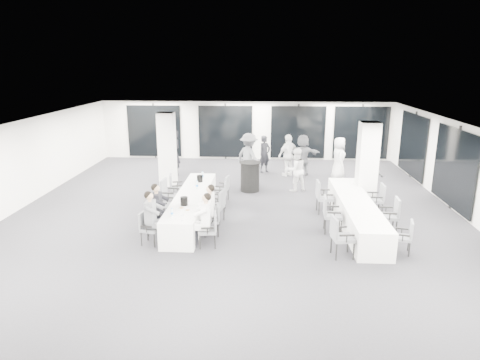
% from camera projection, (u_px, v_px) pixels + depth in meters
% --- Properties ---
extents(room, '(14.04, 16.04, 2.84)m').
position_uv_depth(room, '(264.00, 164.00, 14.04)').
color(room, '#26252B').
rests_on(room, ground).
extents(column_left, '(0.60, 0.60, 2.80)m').
position_uv_depth(column_left, '(167.00, 149.00, 16.25)').
color(column_left, white).
rests_on(column_left, floor).
extents(column_right, '(0.60, 0.60, 2.80)m').
position_uv_depth(column_right, '(367.00, 165.00, 13.75)').
color(column_right, white).
rests_on(column_right, floor).
extents(banquet_table_main, '(0.90, 5.00, 0.75)m').
position_uv_depth(banquet_table_main, '(192.00, 206.00, 13.03)').
color(banquet_table_main, silver).
rests_on(banquet_table_main, floor).
extents(banquet_table_side, '(0.90, 5.00, 0.75)m').
position_uv_depth(banquet_table_side, '(356.00, 213.00, 12.42)').
color(banquet_table_side, silver).
rests_on(banquet_table_side, floor).
extents(cocktail_table, '(0.79, 0.79, 1.09)m').
position_uv_depth(cocktail_table, '(250.00, 176.00, 15.70)').
color(cocktail_table, black).
rests_on(cocktail_table, floor).
extents(chair_main_left_near, '(0.51, 0.54, 0.87)m').
position_uv_depth(chair_main_left_near, '(148.00, 226.00, 11.12)').
color(chair_main_left_near, '#55595D').
rests_on(chair_main_left_near, floor).
extents(chair_main_left_second, '(0.49, 0.55, 0.97)m').
position_uv_depth(chair_main_left_second, '(154.00, 215.00, 11.76)').
color(chair_main_left_second, '#55595D').
rests_on(chair_main_left_second, floor).
extents(chair_main_left_mid, '(0.58, 0.63, 1.03)m').
position_uv_depth(chair_main_left_mid, '(161.00, 203.00, 12.64)').
color(chair_main_left_mid, '#55595D').
rests_on(chair_main_left_mid, floor).
extents(chair_main_left_fourth, '(0.58, 0.63, 1.03)m').
position_uv_depth(chair_main_left_fourth, '(168.00, 193.00, 13.57)').
color(chair_main_left_fourth, '#55595D').
rests_on(chair_main_left_fourth, floor).
extents(chair_main_left_far, '(0.55, 0.59, 0.95)m').
position_uv_depth(chair_main_left_far, '(175.00, 186.00, 14.52)').
color(chair_main_left_far, '#55595D').
rests_on(chair_main_left_far, floor).
extents(chair_main_right_near, '(0.51, 0.55, 0.90)m').
position_uv_depth(chair_main_right_near, '(210.00, 227.00, 10.95)').
color(chair_main_right_near, '#55595D').
rests_on(chair_main_right_near, floor).
extents(chair_main_right_second, '(0.50, 0.54, 0.86)m').
position_uv_depth(chair_main_right_second, '(214.00, 218.00, 11.71)').
color(chair_main_right_second, '#55595D').
rests_on(chair_main_right_second, floor).
extents(chair_main_right_mid, '(0.60, 0.63, 0.99)m').
position_uv_depth(chair_main_right_mid, '(218.00, 204.00, 12.57)').
color(chair_main_right_mid, '#55595D').
rests_on(chair_main_right_mid, floor).
extents(chair_main_right_fourth, '(0.47, 0.53, 0.92)m').
position_uv_depth(chair_main_right_fourth, '(221.00, 195.00, 13.64)').
color(chair_main_right_fourth, '#55595D').
rests_on(chair_main_right_fourth, floor).
extents(chair_main_right_far, '(0.51, 0.55, 0.88)m').
position_uv_depth(chair_main_right_far, '(224.00, 187.00, 14.55)').
color(chair_main_right_far, '#55595D').
rests_on(chair_main_right_far, floor).
extents(chair_side_left_near, '(0.58, 0.62, 1.01)m').
position_uv_depth(chair_side_left_near, '(340.00, 234.00, 10.35)').
color(chair_side_left_near, '#55595D').
rests_on(chair_side_left_near, floor).
extents(chair_side_left_mid, '(0.55, 0.60, 1.02)m').
position_uv_depth(chair_side_left_mid, '(330.00, 212.00, 11.86)').
color(chair_side_left_mid, '#55595D').
rests_on(chair_side_left_mid, floor).
extents(chair_side_left_far, '(0.54, 0.60, 1.03)m').
position_uv_depth(chair_side_left_far, '(323.00, 195.00, 13.39)').
color(chair_side_left_far, '#55595D').
rests_on(chair_side_left_far, floor).
extents(chair_side_right_near, '(0.52, 0.55, 0.86)m').
position_uv_depth(chair_side_right_near, '(405.00, 235.00, 10.54)').
color(chair_side_right_near, '#55595D').
rests_on(chair_side_right_near, floor).
extents(chair_side_right_mid, '(0.55, 0.60, 1.01)m').
position_uv_depth(chair_side_right_mid, '(391.00, 213.00, 11.80)').
color(chair_side_right_mid, '#55595D').
rests_on(chair_side_right_mid, floor).
extents(chair_side_right_far, '(0.51, 0.56, 0.98)m').
position_uv_depth(chair_side_right_far, '(377.00, 197.00, 13.23)').
color(chair_side_right_far, '#55595D').
rests_on(chair_side_right_far, floor).
extents(seated_guest_a, '(0.50, 0.38, 1.44)m').
position_uv_depth(seated_guest_a, '(153.00, 215.00, 11.01)').
color(seated_guest_a, '#5B5D63').
rests_on(seated_guest_a, floor).
extents(seated_guest_b, '(0.50, 0.38, 1.44)m').
position_uv_depth(seated_guest_b, '(159.00, 206.00, 11.68)').
color(seated_guest_b, black).
rests_on(seated_guest_b, floor).
extents(seated_guest_c, '(0.50, 0.38, 1.44)m').
position_uv_depth(seated_guest_c, '(204.00, 216.00, 10.87)').
color(seated_guest_c, white).
rests_on(seated_guest_c, floor).
extents(seated_guest_d, '(0.50, 0.38, 1.44)m').
position_uv_depth(seated_guest_d, '(208.00, 207.00, 11.62)').
color(seated_guest_d, white).
rests_on(seated_guest_d, floor).
extents(standing_guest_a, '(0.85, 0.84, 1.82)m').
position_uv_depth(standing_guest_a, '(265.00, 152.00, 18.28)').
color(standing_guest_a, black).
rests_on(standing_guest_a, floor).
extents(standing_guest_b, '(1.02, 0.85, 1.81)m').
position_uv_depth(standing_guest_b, '(296.00, 167.00, 15.62)').
color(standing_guest_b, white).
rests_on(standing_guest_b, floor).
extents(standing_guest_c, '(1.50, 1.46, 2.15)m').
position_uv_depth(standing_guest_c, '(249.00, 154.00, 17.07)').
color(standing_guest_c, '#5B5D63').
rests_on(standing_guest_c, floor).
extents(standing_guest_d, '(1.33, 1.21, 1.98)m').
position_uv_depth(standing_guest_d, '(289.00, 153.00, 17.70)').
color(standing_guest_d, white).
rests_on(standing_guest_d, floor).
extents(standing_guest_e, '(0.59, 0.95, 1.93)m').
position_uv_depth(standing_guest_e, '(339.00, 156.00, 17.23)').
color(standing_guest_e, white).
rests_on(standing_guest_e, floor).
extents(standing_guest_f, '(1.92, 1.12, 1.97)m').
position_uv_depth(standing_guest_f, '(302.00, 152.00, 17.74)').
color(standing_guest_f, '#5B5D63').
rests_on(standing_guest_f, floor).
extents(standing_guest_g, '(0.98, 1.01, 2.15)m').
position_uv_depth(standing_guest_g, '(174.00, 150.00, 17.79)').
color(standing_guest_g, black).
rests_on(standing_guest_g, floor).
extents(standing_guest_h, '(0.69, 1.03, 2.00)m').
position_uv_depth(standing_guest_h, '(373.00, 170.00, 14.79)').
color(standing_guest_h, '#5B5D63').
rests_on(standing_guest_h, floor).
extents(ice_bucket_near, '(0.21, 0.21, 0.24)m').
position_uv_depth(ice_bucket_near, '(184.00, 201.00, 11.89)').
color(ice_bucket_near, black).
rests_on(ice_bucket_near, banquet_table_main).
extents(ice_bucket_far, '(0.20, 0.20, 0.23)m').
position_uv_depth(ice_bucket_far, '(200.00, 179.00, 14.23)').
color(ice_bucket_far, black).
rests_on(ice_bucket_far, banquet_table_main).
extents(water_bottle_a, '(0.07, 0.07, 0.21)m').
position_uv_depth(water_bottle_a, '(172.00, 212.00, 11.05)').
color(water_bottle_a, silver).
rests_on(water_bottle_a, banquet_table_main).
extents(water_bottle_b, '(0.08, 0.08, 0.25)m').
position_uv_depth(water_bottle_b, '(197.00, 185.00, 13.46)').
color(water_bottle_b, silver).
rests_on(water_bottle_b, banquet_table_main).
extents(water_bottle_c, '(0.07, 0.07, 0.23)m').
position_uv_depth(water_bottle_c, '(203.00, 175.00, 14.66)').
color(water_bottle_c, silver).
rests_on(water_bottle_c, banquet_table_main).
extents(plate_a, '(0.21, 0.21, 0.03)m').
position_uv_depth(plate_a, '(182.00, 208.00, 11.67)').
color(plate_a, white).
rests_on(plate_a, banquet_table_main).
extents(plate_b, '(0.18, 0.18, 0.03)m').
position_uv_depth(plate_b, '(188.00, 210.00, 11.48)').
color(plate_b, white).
rests_on(plate_b, banquet_table_main).
extents(plate_c, '(0.21, 0.21, 0.03)m').
position_uv_depth(plate_c, '(186.00, 201.00, 12.22)').
color(plate_c, white).
rests_on(plate_c, banquet_table_main).
extents(wine_glass, '(0.07, 0.07, 0.18)m').
position_uv_depth(wine_glass, '(182.00, 216.00, 10.73)').
color(wine_glass, silver).
rests_on(wine_glass, banquet_table_main).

